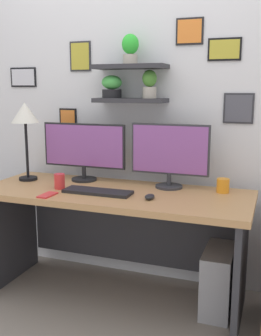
{
  "coord_description": "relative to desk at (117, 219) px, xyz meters",
  "views": [
    {
      "loc": [
        0.97,
        -2.34,
        1.4
      ],
      "look_at": [
        0.1,
        0.05,
        0.9
      ],
      "focal_mm": 43.24,
      "sensor_mm": 36.0,
      "label": 1
    }
  ],
  "objects": [
    {
      "name": "computer_mouse",
      "position": [
        0.28,
        -0.16,
        0.22
      ],
      "size": [
        0.06,
        0.09,
        0.03
      ],
      "primitive_type": "ellipsoid",
      "color": "black",
      "rests_on": "desk"
    },
    {
      "name": "monitor_left",
      "position": [
        -0.31,
        0.16,
        0.43
      ],
      "size": [
        0.62,
        0.18,
        0.41
      ],
      "color": "black",
      "rests_on": "desk"
    },
    {
      "name": "cell_phone",
      "position": [
        -0.34,
        -0.31,
        0.21
      ],
      "size": [
        0.07,
        0.14,
        0.01
      ],
      "primitive_type": "cube",
      "rotation": [
        0.0,
        0.0,
        -0.03
      ],
      "color": "red",
      "rests_on": "desk"
    },
    {
      "name": "computer_tower_right",
      "position": [
        0.68,
        0.04,
        -0.34
      ],
      "size": [
        0.18,
        0.4,
        0.41
      ],
      "primitive_type": "cube",
      "color": "#99999E",
      "rests_on": "ground"
    },
    {
      "name": "coffee_mug",
      "position": [
        0.67,
        0.15,
        0.25
      ],
      "size": [
        0.08,
        0.08,
        0.09
      ],
      "primitive_type": "cylinder",
      "color": "orange",
      "rests_on": "desk"
    },
    {
      "name": "desk_lamp",
      "position": [
        -0.7,
        0.03,
        0.65
      ],
      "size": [
        0.19,
        0.19,
        0.55
      ],
      "color": "black",
      "rests_on": "desk"
    },
    {
      "name": "back_wall_assembly",
      "position": [
        -0.0,
        0.38,
        0.81
      ],
      "size": [
        4.4,
        0.24,
        2.7
      ],
      "color": "silver",
      "rests_on": "ground"
    },
    {
      "name": "keyboard",
      "position": [
        -0.07,
        -0.14,
        0.22
      ],
      "size": [
        0.44,
        0.14,
        0.02
      ],
      "primitive_type": "cube",
      "color": "black",
      "rests_on": "desk"
    },
    {
      "name": "monitor_right",
      "position": [
        0.31,
        0.16,
        0.44
      ],
      "size": [
        0.53,
        0.18,
        0.42
      ],
      "color": "#2D2D33",
      "rests_on": "desk"
    },
    {
      "name": "pen_cup",
      "position": [
        -0.36,
        -0.12,
        0.26
      ],
      "size": [
        0.07,
        0.07,
        0.1
      ],
      "primitive_type": "cylinder",
      "color": "red",
      "rests_on": "desk"
    },
    {
      "name": "ground_plane",
      "position": [
        0.0,
        -0.06,
        -0.54
      ],
      "size": [
        8.0,
        8.0,
        0.0
      ],
      "primitive_type": "plane",
      "color": "gray"
    },
    {
      "name": "desk",
      "position": [
        0.0,
        0.0,
        0.0
      ],
      "size": [
        1.76,
        0.68,
        0.75
      ],
      "color": "tan",
      "rests_on": "ground"
    }
  ]
}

